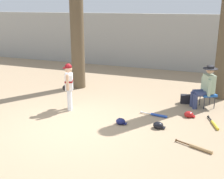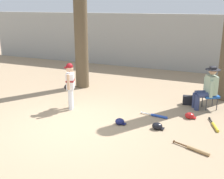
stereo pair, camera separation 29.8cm
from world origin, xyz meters
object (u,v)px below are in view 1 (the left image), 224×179
(young_ballplayer, at_px, (69,84))
(seated_spectator, at_px, (205,86))
(bat_blue_youth, at_px, (157,115))
(batting_helmet_navy, at_px, (121,121))
(tree_near_player, at_px, (77,17))
(handbag_beside_stool, at_px, (186,99))
(batting_helmet_red, at_px, (189,114))
(batting_helmet_black, at_px, (158,125))
(folding_stool, at_px, (208,95))
(bat_wood_tan, at_px, (198,148))
(bat_yellow_trainer, at_px, (214,124))

(young_ballplayer, relative_size, seated_spectator, 1.09)
(young_ballplayer, height_order, bat_blue_youth, young_ballplayer)
(seated_spectator, height_order, batting_helmet_navy, seated_spectator)
(seated_spectator, bearing_deg, young_ballplayer, -156.45)
(tree_near_player, bearing_deg, handbag_beside_stool, -6.06)
(batting_helmet_navy, relative_size, batting_helmet_red, 0.97)
(handbag_beside_stool, xyz_separation_m, batting_helmet_black, (-0.39, -2.04, -0.06))
(young_ballplayer, bearing_deg, folding_stool, 23.65)
(folding_stool, distance_m, batting_helmet_black, 2.19)
(bat_wood_tan, bearing_deg, bat_blue_youth, 128.83)
(seated_spectator, distance_m, bat_wood_tan, 2.69)
(bat_yellow_trainer, xyz_separation_m, batting_helmet_red, (-0.64, 0.34, 0.04))
(folding_stool, bearing_deg, batting_helmet_navy, -133.03)
(handbag_beside_stool, bearing_deg, bat_wood_tan, -78.25)
(folding_stool, height_order, seated_spectator, seated_spectator)
(tree_near_player, xyz_separation_m, batting_helmet_red, (3.98, -1.47, -2.35))
(tree_near_player, distance_m, folding_stool, 4.86)
(handbag_beside_stool, xyz_separation_m, bat_yellow_trainer, (0.84, -1.40, -0.10))
(handbag_beside_stool, distance_m, batting_helmet_black, 2.08)
(young_ballplayer, xyz_separation_m, seated_spectator, (3.49, 1.52, -0.10))
(batting_helmet_navy, distance_m, batting_helmet_black, 0.92)
(handbag_beside_stool, relative_size, batting_helmet_red, 1.21)
(bat_wood_tan, relative_size, batting_helmet_red, 2.77)
(young_ballplayer, xyz_separation_m, bat_yellow_trainer, (3.82, 0.27, -0.71))
(batting_helmet_red, bearing_deg, batting_helmet_black, -121.29)
(batting_helmet_navy, relative_size, batting_helmet_black, 0.95)
(tree_near_player, xyz_separation_m, folding_stool, (4.37, -0.51, -2.06))
(bat_blue_youth, relative_size, batting_helmet_navy, 2.70)
(young_ballplayer, xyz_separation_m, batting_helmet_black, (2.59, -0.37, -0.67))
(tree_near_player, xyz_separation_m, seated_spectator, (4.28, -0.55, -1.78))
(batting_helmet_red, bearing_deg, folding_stool, 67.97)
(handbag_beside_stool, bearing_deg, young_ballplayer, -150.75)
(bat_blue_youth, xyz_separation_m, batting_helmet_black, (0.20, -0.73, 0.04))
(young_ballplayer, xyz_separation_m, bat_wood_tan, (3.56, -1.09, -0.71))
(seated_spectator, distance_m, batting_helmet_navy, 2.75)
(young_ballplayer, xyz_separation_m, handbag_beside_stool, (2.99, 1.67, -0.61))
(folding_stool, relative_size, handbag_beside_stool, 1.59)
(batting_helmet_navy, bearing_deg, bat_wood_tan, -18.46)
(tree_near_player, bearing_deg, batting_helmet_black, -35.85)
(bat_wood_tan, height_order, batting_helmet_red, batting_helmet_red)
(folding_stool, relative_size, seated_spectator, 0.45)
(folding_stool, height_order, bat_wood_tan, folding_stool)
(tree_near_player, distance_m, bat_wood_tan, 5.89)
(folding_stool, xyz_separation_m, handbag_beside_stool, (-0.59, 0.11, -0.23))
(bat_wood_tan, bearing_deg, bat_yellow_trainer, 79.23)
(seated_spectator, distance_m, batting_helmet_red, 1.12)
(tree_near_player, relative_size, bat_blue_youth, 7.50)
(young_ballplayer, relative_size, bat_wood_tan, 1.67)
(folding_stool, xyz_separation_m, batting_helmet_navy, (-1.90, -2.03, -0.30))
(seated_spectator, bearing_deg, tree_near_player, 172.62)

